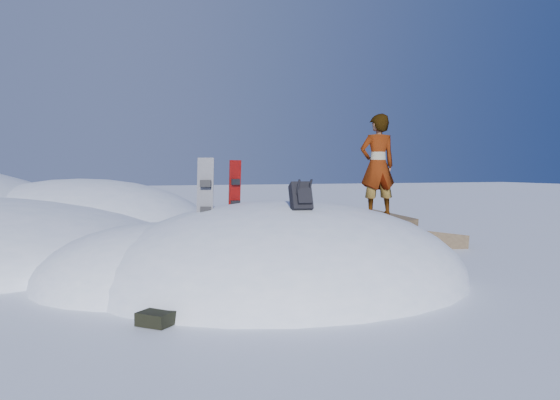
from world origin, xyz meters
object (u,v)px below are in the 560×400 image
object	(u,v)px
snowboard_dark	(205,200)
person	(378,165)
snowboard_red	(235,195)
backpack	(301,197)

from	to	relation	value
snowboard_dark	person	bearing A→B (deg)	23.77
snowboard_dark	person	world-z (taller)	person
snowboard_red	snowboard_dark	xyz separation A→B (m)	(-0.64, -0.37, -0.06)
snowboard_red	backpack	xyz separation A→B (m)	(0.78, -1.34, 0.02)
snowboard_red	person	distance (m)	2.90
backpack	person	size ratio (longest dim) A/B	0.28
snowboard_dark	backpack	bearing A→B (deg)	-11.89
backpack	snowboard_dark	bearing A→B (deg)	152.75
snowboard_red	snowboard_dark	size ratio (longest dim) A/B	0.87
snowboard_dark	backpack	xyz separation A→B (m)	(1.41, -0.97, 0.08)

